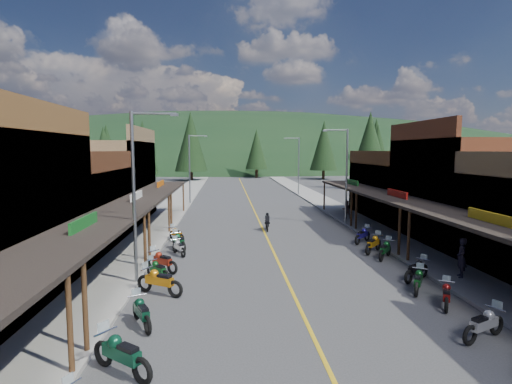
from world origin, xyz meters
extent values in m
plane|color=#38383A|center=(0.00, 0.00, 0.00)|extent=(220.00, 220.00, 0.00)
cube|color=gold|center=(0.00, 20.00, 0.01)|extent=(0.15, 90.00, 0.01)
cube|color=gray|center=(-8.70, 20.00, 0.07)|extent=(3.40, 94.00, 0.15)
cube|color=gray|center=(8.70, 20.00, 0.07)|extent=(3.40, 94.00, 0.15)
cylinder|color=#472D19|center=(-7.20, -13.60, 1.50)|extent=(0.16, 0.16, 3.00)
cube|color=brown|center=(-10.15, -7.90, 4.10)|extent=(0.30, 10.20, 8.20)
cube|color=black|center=(-8.70, -7.90, 3.00)|extent=(3.20, 10.20, 0.18)
cylinder|color=#472D19|center=(-7.20, -12.40, 1.50)|extent=(0.16, 0.16, 3.00)
cylinder|color=#472D19|center=(-7.20, -3.40, 1.50)|extent=(0.16, 0.16, 3.00)
cube|color=#14591E|center=(-8.70, -7.90, 3.20)|extent=(0.12, 3.00, 0.70)
cube|color=#3F2111|center=(-14.00, 1.70, 2.50)|extent=(8.00, 9.00, 5.00)
cube|color=#3F2111|center=(-10.15, 1.70, 3.10)|extent=(0.30, 9.00, 6.20)
cube|color=black|center=(-8.70, 1.70, 3.00)|extent=(3.20, 9.00, 0.18)
cylinder|color=#472D19|center=(-7.20, -2.20, 1.50)|extent=(0.16, 0.16, 3.00)
cylinder|color=#472D19|center=(-7.20, 5.60, 1.50)|extent=(0.16, 0.16, 3.00)
cube|color=silver|center=(-8.70, 1.70, 3.20)|extent=(0.12, 3.00, 0.70)
cube|color=brown|center=(-14.00, 11.30, 3.50)|extent=(8.00, 10.20, 7.00)
cube|color=brown|center=(-10.15, 11.30, 4.10)|extent=(0.30, 10.20, 8.20)
cube|color=black|center=(-8.70, 11.30, 3.00)|extent=(3.20, 10.20, 0.18)
cylinder|color=#472D19|center=(-7.20, 6.80, 1.50)|extent=(0.16, 0.16, 3.00)
cylinder|color=#472D19|center=(-7.20, 15.80, 1.50)|extent=(0.16, 0.16, 3.00)
cube|color=#CC590C|center=(-8.70, 11.30, 3.20)|extent=(0.12, 3.00, 0.70)
cube|color=black|center=(8.70, -7.90, 3.00)|extent=(3.20, 10.20, 0.18)
cylinder|color=#472D19|center=(7.20, -3.40, 1.50)|extent=(0.16, 0.16, 3.00)
cube|color=gold|center=(8.70, -7.90, 3.20)|extent=(0.12, 3.00, 0.70)
cube|color=#562B19|center=(14.00, 1.70, 3.50)|extent=(8.00, 9.00, 7.00)
cube|color=#562B19|center=(10.15, 1.70, 4.10)|extent=(0.30, 9.00, 8.20)
cube|color=black|center=(8.70, 1.70, 3.00)|extent=(3.20, 9.00, 0.18)
cylinder|color=#472D19|center=(7.20, -2.20, 1.50)|extent=(0.16, 0.16, 3.00)
cylinder|color=#472D19|center=(7.20, 5.60, 1.50)|extent=(0.16, 0.16, 3.00)
cube|color=#B2140F|center=(8.70, 1.70, 3.20)|extent=(0.12, 3.00, 0.70)
cube|color=#4C2D16|center=(14.00, 11.30, 2.50)|extent=(8.00, 10.20, 5.00)
cube|color=#4C2D16|center=(10.15, 11.30, 3.10)|extent=(0.30, 10.20, 6.20)
cube|color=black|center=(8.70, 11.30, 3.00)|extent=(3.20, 10.20, 0.18)
cylinder|color=#472D19|center=(7.20, 6.80, 1.50)|extent=(0.16, 0.16, 3.00)
cylinder|color=#472D19|center=(7.20, 15.80, 1.50)|extent=(0.16, 0.16, 3.00)
cube|color=#14591E|center=(8.70, 11.30, 3.20)|extent=(0.12, 3.00, 0.70)
cylinder|color=gray|center=(-7.10, -6.00, 4.00)|extent=(0.16, 0.16, 8.00)
cylinder|color=gray|center=(-6.10, -6.00, 7.90)|extent=(2.00, 0.10, 0.10)
cube|color=gray|center=(-5.20, -6.00, 7.85)|extent=(0.35, 0.18, 0.12)
cylinder|color=gray|center=(-7.10, 22.00, 4.00)|extent=(0.16, 0.16, 8.00)
cylinder|color=gray|center=(-6.10, 22.00, 7.90)|extent=(2.00, 0.10, 0.10)
cube|color=gray|center=(-5.20, 22.00, 7.85)|extent=(0.35, 0.18, 0.12)
cylinder|color=gray|center=(7.10, 8.00, 4.00)|extent=(0.16, 0.16, 8.00)
cylinder|color=gray|center=(6.10, 8.00, 7.90)|extent=(2.00, 0.10, 0.10)
cube|color=gray|center=(5.20, 8.00, 7.85)|extent=(0.35, 0.18, 0.12)
cylinder|color=gray|center=(7.10, 30.00, 4.00)|extent=(0.16, 0.16, 8.00)
cylinder|color=gray|center=(6.10, 30.00, 7.90)|extent=(2.00, 0.10, 0.10)
cube|color=gray|center=(5.20, 30.00, 7.85)|extent=(0.35, 0.18, 0.12)
ellipsoid|color=black|center=(0.00, 135.00, 0.00)|extent=(310.00, 140.00, 60.00)
cylinder|color=black|center=(-40.00, 62.00, 1.00)|extent=(0.60, 0.60, 2.00)
cone|color=black|center=(-40.00, 62.00, 6.50)|extent=(5.04, 5.04, 9.00)
cylinder|color=black|center=(-24.00, 70.00, 1.00)|extent=(0.60, 0.60, 2.00)
cone|color=black|center=(-24.00, 70.00, 7.25)|extent=(5.88, 5.88, 10.50)
cylinder|color=black|center=(-10.00, 58.00, 1.00)|extent=(0.60, 0.60, 2.00)
cone|color=black|center=(-10.00, 58.00, 8.00)|extent=(6.72, 6.72, 12.00)
cylinder|color=black|center=(4.00, 66.00, 1.00)|extent=(0.60, 0.60, 2.00)
cone|color=black|center=(4.00, 66.00, 6.50)|extent=(5.04, 5.04, 9.00)
cylinder|color=black|center=(18.00, 60.00, 1.00)|extent=(0.60, 0.60, 2.00)
cone|color=black|center=(18.00, 60.00, 7.25)|extent=(5.88, 5.88, 10.50)
cylinder|color=black|center=(34.00, 72.00, 1.00)|extent=(0.60, 0.60, 2.00)
cone|color=black|center=(34.00, 72.00, 8.00)|extent=(6.72, 6.72, 12.00)
cylinder|color=black|center=(46.00, 64.00, 1.00)|extent=(0.60, 0.60, 2.00)
cone|color=black|center=(46.00, 64.00, 6.50)|extent=(5.04, 5.04, 9.00)
cylinder|color=black|center=(-32.00, 76.00, 1.00)|extent=(0.60, 0.60, 2.00)
cone|color=black|center=(-32.00, 76.00, 7.25)|extent=(5.88, 5.88, 10.50)
cylinder|color=black|center=(-22.00, 40.00, 1.00)|extent=(0.60, 0.60, 2.00)
cone|color=black|center=(-22.00, 40.00, 6.00)|extent=(4.48, 4.48, 8.00)
cylinder|color=black|center=(24.00, 45.00, 1.00)|extent=(0.60, 0.60, 2.00)
cone|color=black|center=(24.00, 45.00, 6.40)|extent=(4.93, 4.93, 8.80)
cylinder|color=black|center=(-18.00, 50.00, 1.00)|extent=(0.60, 0.60, 2.00)
cone|color=black|center=(-18.00, 50.00, 6.80)|extent=(5.38, 5.38, 9.60)
cylinder|color=black|center=(20.00, 38.00, 1.00)|extent=(0.60, 0.60, 2.00)
cone|color=black|center=(20.00, 38.00, 7.20)|extent=(5.82, 5.82, 10.40)
imported|color=black|center=(8.41, -6.46, 1.11)|extent=(0.63, 0.80, 1.92)
imported|color=#4F3832|center=(7.86, 10.26, 0.97)|extent=(0.84, 0.54, 1.64)
camera|label=1|loc=(-2.88, -24.45, 6.26)|focal=28.00mm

